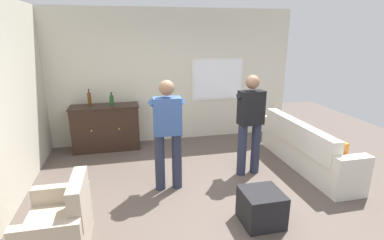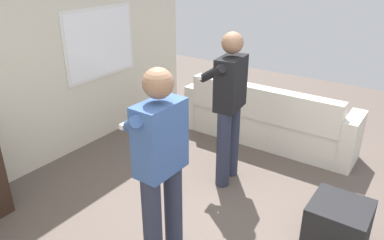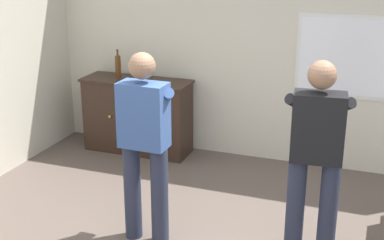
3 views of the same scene
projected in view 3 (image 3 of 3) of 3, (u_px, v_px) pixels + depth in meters
wall_back_with_window at (268, 43)px, 6.12m from camera, size 5.20×0.15×2.80m
sideboard_cabinet at (138, 115)px, 6.60m from camera, size 1.34×0.49×0.92m
bottle_wine_green at (118, 66)px, 6.55m from camera, size 0.07×0.07×0.34m
bottle_liquor_amber at (147, 72)px, 6.35m from camera, size 0.08×0.08×0.26m
person_standing_left at (145, 140)px, 4.47m from camera, size 0.56×0.48×1.68m
person_standing_right at (316, 153)px, 4.18m from camera, size 0.55×0.50×1.68m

